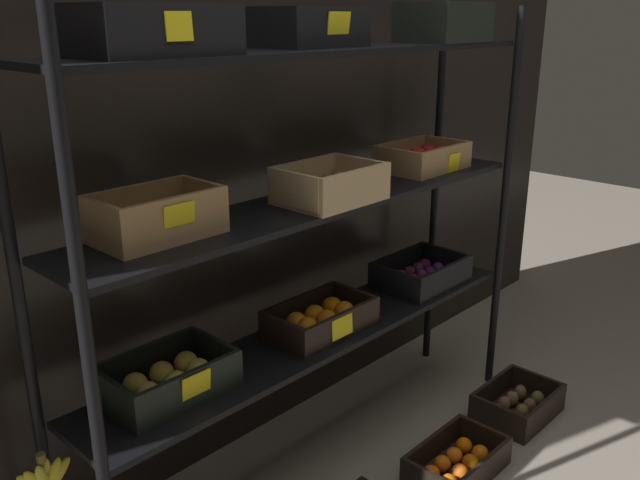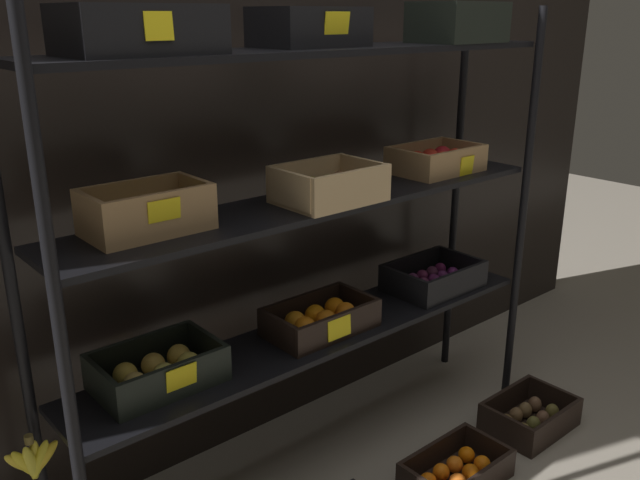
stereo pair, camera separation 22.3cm
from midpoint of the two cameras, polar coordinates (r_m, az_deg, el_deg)
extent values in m
plane|color=gray|center=(2.63, 2.55, -17.94)|extent=(10.00, 10.00, 0.00)
cube|color=black|center=(2.41, -3.17, 13.16)|extent=(4.25, 0.12, 2.68)
cylinder|color=black|center=(1.65, -17.22, -10.09)|extent=(0.03, 0.03, 1.59)
cylinder|color=black|center=(2.85, 18.94, 1.93)|extent=(0.03, 0.03, 1.59)
cylinder|color=black|center=(1.94, -21.34, -6.12)|extent=(0.03, 0.03, 1.59)
cylinder|color=black|center=(3.03, 13.47, 3.38)|extent=(0.03, 0.03, 1.59)
cube|color=black|center=(2.36, 2.73, -7.92)|extent=(1.82, 0.31, 0.02)
cube|color=black|center=(2.19, 2.92, 3.22)|extent=(1.82, 0.31, 0.02)
cube|color=black|center=(2.12, 3.13, 15.68)|extent=(1.82, 0.31, 0.02)
cube|color=black|center=(2.07, -10.45, -11.81)|extent=(0.36, 0.24, 0.01)
cube|color=black|center=(1.96, -8.84, -11.72)|extent=(0.36, 0.02, 0.10)
cube|color=black|center=(2.13, -12.09, -9.28)|extent=(0.36, 0.02, 0.10)
cube|color=black|center=(1.98, -14.93, -11.87)|extent=(0.02, 0.21, 0.10)
cube|color=black|center=(2.12, -6.49, -9.08)|extent=(0.02, 0.21, 0.10)
sphere|color=#D9B257|center=(1.99, -12.23, -11.94)|extent=(0.07, 0.07, 0.07)
sphere|color=#D5C758|center=(2.02, -9.96, -11.21)|extent=(0.07, 0.07, 0.07)
sphere|color=#DDC750|center=(2.07, -7.99, -10.40)|extent=(0.07, 0.07, 0.07)
sphere|color=gold|center=(2.04, -13.13, -11.12)|extent=(0.07, 0.07, 0.07)
sphere|color=gold|center=(2.08, -10.93, -10.40)|extent=(0.07, 0.07, 0.07)
sphere|color=gold|center=(2.12, -8.89, -9.73)|extent=(0.07, 0.07, 0.07)
cube|color=yellow|center=(1.95, -8.39, -11.51)|extent=(0.10, 0.01, 0.07)
cube|color=black|center=(2.35, 2.78, -7.58)|extent=(0.38, 0.22, 0.01)
cube|color=black|center=(2.27, 4.59, -7.29)|extent=(0.38, 0.02, 0.09)
cube|color=black|center=(2.40, 1.12, -5.69)|extent=(0.38, 0.02, 0.09)
cube|color=black|center=(2.22, -0.61, -7.76)|extent=(0.02, 0.19, 0.09)
cube|color=black|center=(2.45, 5.88, -5.28)|extent=(0.02, 0.19, 0.09)
sphere|color=orange|center=(2.26, 1.55, -7.47)|extent=(0.07, 0.07, 0.07)
sphere|color=orange|center=(2.32, 3.38, -6.85)|extent=(0.07, 0.07, 0.07)
sphere|color=orange|center=(2.38, 4.87, -6.19)|extent=(0.07, 0.07, 0.07)
sphere|color=orange|center=(2.30, 0.68, -6.99)|extent=(0.07, 0.07, 0.07)
sphere|color=orange|center=(2.36, 2.40, -6.39)|extent=(0.07, 0.07, 0.07)
sphere|color=orange|center=(2.41, 3.91, -5.79)|extent=(0.07, 0.07, 0.07)
cube|color=yellow|center=(2.25, 4.51, -7.49)|extent=(0.10, 0.01, 0.07)
cube|color=black|center=(2.76, 11.83, -3.92)|extent=(0.37, 0.26, 0.01)
cube|color=black|center=(2.67, 13.92, -3.57)|extent=(0.37, 0.02, 0.10)
cube|color=black|center=(2.81, 9.98, -2.22)|extent=(0.37, 0.02, 0.10)
cube|color=black|center=(2.61, 9.52, -3.83)|extent=(0.02, 0.22, 0.10)
cube|color=black|center=(2.87, 14.06, -2.02)|extent=(0.02, 0.22, 0.10)
sphere|color=#6C2855|center=(2.63, 11.37, -4.34)|extent=(0.05, 0.05, 0.05)
sphere|color=#5C175D|center=(2.67, 12.04, -4.00)|extent=(0.05, 0.05, 0.05)
sphere|color=#682C5B|center=(2.71, 12.86, -3.70)|extent=(0.05, 0.05, 0.05)
sphere|color=#5D2B5A|center=(2.76, 13.53, -3.36)|extent=(0.05, 0.05, 0.05)
sphere|color=#582550|center=(2.80, 14.33, -3.07)|extent=(0.05, 0.05, 0.05)
sphere|color=#5D1757|center=(2.66, 10.40, -3.97)|extent=(0.05, 0.05, 0.05)
sphere|color=#612848|center=(2.70, 11.09, -3.66)|extent=(0.05, 0.05, 0.05)
sphere|color=#602056|center=(2.75, 11.90, -3.33)|extent=(0.05, 0.05, 0.05)
sphere|color=#551F51|center=(2.79, 12.59, -3.06)|extent=(0.05, 0.05, 0.05)
sphere|color=#5E1E5C|center=(2.83, 13.38, -2.75)|extent=(0.05, 0.05, 0.05)
sphere|color=#602047|center=(2.70, 9.39, -3.58)|extent=(0.05, 0.05, 0.05)
sphere|color=#602851|center=(2.74, 10.19, -3.31)|extent=(0.05, 0.05, 0.05)
sphere|color=#682149|center=(2.78, 10.93, -3.01)|extent=(0.05, 0.05, 0.05)
sphere|color=#632B4C|center=(2.82, 11.71, -2.72)|extent=(0.05, 0.05, 0.05)
sphere|color=#6D1E52|center=(2.87, 12.34, -2.41)|extent=(0.05, 0.05, 0.05)
cube|color=#A87F51|center=(1.88, -11.11, 0.81)|extent=(0.33, 0.20, 0.01)
cube|color=#A87F51|center=(1.79, -9.76, 2.10)|extent=(0.33, 0.02, 0.12)
cube|color=#A87F51|center=(1.94, -12.58, 3.25)|extent=(0.33, 0.02, 0.12)
cube|color=#A87F51|center=(1.80, -15.56, 1.76)|extent=(0.02, 0.17, 0.12)
cube|color=#A87F51|center=(1.94, -7.22, 3.55)|extent=(0.02, 0.17, 0.12)
ellipsoid|color=yellow|center=(1.81, -12.99, 1.41)|extent=(0.06, 0.06, 0.08)
ellipsoid|color=yellow|center=(1.84, -10.84, 1.90)|extent=(0.06, 0.06, 0.08)
ellipsoid|color=yellow|center=(1.89, -8.69, 2.39)|extent=(0.06, 0.06, 0.08)
ellipsoid|color=yellow|center=(1.86, -13.76, 1.80)|extent=(0.06, 0.06, 0.08)
ellipsoid|color=yellow|center=(1.89, -11.66, 2.27)|extent=(0.06, 0.06, 0.08)
ellipsoid|color=yellow|center=(1.93, -9.66, 2.72)|extent=(0.06, 0.06, 0.08)
cube|color=yellow|center=(1.78, -9.57, 2.45)|extent=(0.09, 0.01, 0.06)
cube|color=tan|center=(2.16, 3.66, 3.38)|extent=(0.32, 0.24, 0.01)
cube|color=tan|center=(2.06, 5.83, 4.35)|extent=(0.32, 0.02, 0.11)
cube|color=tan|center=(2.22, 1.69, 5.44)|extent=(0.32, 0.02, 0.11)
cube|color=tan|center=(2.04, 0.61, 4.27)|extent=(0.02, 0.21, 0.11)
cube|color=tan|center=(2.25, 6.49, 5.50)|extent=(0.02, 0.21, 0.11)
ellipsoid|color=brown|center=(2.06, 2.72, 3.83)|extent=(0.05, 0.05, 0.07)
ellipsoid|color=brown|center=(2.10, 3.75, 4.10)|extent=(0.05, 0.05, 0.07)
ellipsoid|color=brown|center=(2.14, 4.89, 4.33)|extent=(0.05, 0.05, 0.07)
ellipsoid|color=brown|center=(2.18, 6.00, 4.57)|extent=(0.05, 0.05, 0.07)
ellipsoid|color=brown|center=(2.11, 1.22, 4.21)|extent=(0.05, 0.05, 0.07)
ellipsoid|color=brown|center=(2.15, 2.33, 4.49)|extent=(0.05, 0.05, 0.07)
ellipsoid|color=brown|center=(2.19, 3.57, 4.69)|extent=(0.05, 0.05, 0.07)
ellipsoid|color=brown|center=(2.23, 4.54, 4.95)|extent=(0.05, 0.05, 0.07)
cube|color=#A87F51|center=(2.62, 12.16, 5.77)|extent=(0.34, 0.23, 0.01)
cube|color=#A87F51|center=(2.55, 14.12, 6.42)|extent=(0.34, 0.02, 0.09)
cube|color=#A87F51|center=(2.68, 10.44, 7.23)|extent=(0.34, 0.02, 0.09)
cube|color=#A87F51|center=(2.49, 9.97, 6.41)|extent=(0.02, 0.20, 0.09)
cube|color=#A87F51|center=(2.74, 14.30, 7.22)|extent=(0.02, 0.20, 0.09)
sphere|color=red|center=(2.54, 11.80, 6.33)|extent=(0.07, 0.07, 0.07)
sphere|color=red|center=(2.59, 12.77, 6.52)|extent=(0.07, 0.07, 0.07)
sphere|color=red|center=(2.66, 13.72, 6.75)|extent=(0.07, 0.07, 0.07)
sphere|color=red|center=(2.58, 10.69, 6.59)|extent=(0.07, 0.07, 0.07)
sphere|color=red|center=(2.63, 11.72, 6.78)|extent=(0.07, 0.07, 0.07)
sphere|color=red|center=(2.70, 12.67, 6.99)|extent=(0.07, 0.07, 0.07)
cube|color=yellow|center=(2.58, 14.77, 6.06)|extent=(0.07, 0.01, 0.07)
cube|color=black|center=(1.75, -11.34, 15.28)|extent=(0.38, 0.24, 0.01)
cube|color=black|center=(1.65, -9.44, 17.30)|extent=(0.38, 0.02, 0.11)
cube|color=black|center=(1.85, -13.29, 17.18)|extent=(0.38, 0.02, 0.11)
cube|color=black|center=(1.67, -17.11, 16.77)|extent=(0.02, 0.21, 0.11)
cube|color=black|center=(1.85, -6.36, 17.54)|extent=(0.02, 0.21, 0.11)
sphere|color=#97B737|center=(1.68, -13.89, 16.41)|extent=(0.07, 0.07, 0.07)
sphere|color=#86B241|center=(1.72, -10.75, 16.65)|extent=(0.07, 0.07, 0.07)
sphere|color=#8AB047|center=(1.78, -8.17, 16.84)|extent=(0.07, 0.07, 0.07)
sphere|color=#8CBD40|center=(1.73, -14.86, 16.39)|extent=(0.07, 0.07, 0.07)
sphere|color=#8EC749|center=(1.78, -11.91, 16.64)|extent=(0.07, 0.07, 0.07)
sphere|color=#8AB43D|center=(1.83, -9.24, 16.83)|extent=(0.07, 0.07, 0.07)
cube|color=yellow|center=(1.64, -9.56, 17.42)|extent=(0.07, 0.01, 0.07)
cube|color=black|center=(2.14, 2.18, 16.15)|extent=(0.32, 0.23, 0.01)
cube|color=black|center=(2.06, 4.29, 17.65)|extent=(0.32, 0.02, 0.10)
cube|color=black|center=(2.21, 0.26, 17.76)|extent=(0.32, 0.02, 0.10)
cube|color=black|center=(2.03, -1.14, 17.68)|extent=(0.02, 0.20, 0.10)
cube|color=black|center=(2.24, 5.23, 17.70)|extent=(0.02, 0.20, 0.10)
sphere|color=orange|center=(2.06, 1.25, 17.07)|extent=(0.06, 0.06, 0.06)
sphere|color=orange|center=(2.12, 2.82, 17.09)|extent=(0.06, 0.06, 0.06)
sphere|color=orange|center=(2.17, 4.35, 17.10)|extent=(0.06, 0.06, 0.06)
sphere|color=orange|center=(2.11, -0.05, 17.11)|extent=(0.06, 0.06, 0.06)
sphere|color=orange|center=(2.16, 1.48, 17.14)|extent=(0.06, 0.06, 0.06)
sphere|color=orange|center=(2.22, 3.15, 17.15)|extent=(0.06, 0.06, 0.06)
cube|color=yellow|center=(2.06, 4.66, 17.73)|extent=(0.09, 0.01, 0.07)
cube|color=black|center=(2.54, 14.06, 16.02)|extent=(0.31, 0.23, 0.01)
cube|color=black|center=(2.48, 16.26, 17.37)|extent=(0.31, 0.02, 0.12)
cube|color=black|center=(2.60, 12.21, 17.70)|extent=(0.31, 0.02, 0.12)
cube|color=black|center=(2.42, 12.06, 17.67)|extent=(0.02, 0.20, 0.12)
cube|color=black|center=(2.66, 16.12, 17.42)|extent=(0.02, 0.20, 0.12)
ellipsoid|color=#BAAF4F|center=(2.48, 14.00, 17.18)|extent=(0.07, 0.07, 0.09)
ellipsoid|color=tan|center=(2.56, 15.43, 17.10)|extent=(0.07, 0.07, 0.09)
ellipsoid|color=#A8B65A|center=(2.52, 12.98, 17.27)|extent=(0.07, 0.07, 0.09)
ellipsoid|color=tan|center=(2.60, 14.35, 17.20)|extent=(0.07, 0.07, 0.09)
cylinder|color=brown|center=(2.01, -20.44, -15.62)|extent=(0.02, 0.02, 0.02)
ellipsoid|color=yellow|center=(2.04, -21.03, -17.32)|extent=(0.10, 0.03, 0.10)
ellipsoid|color=yellow|center=(2.04, -20.72, -17.40)|extent=(0.08, 0.03, 0.11)
ellipsoid|color=yellow|center=(2.04, -20.31, -17.38)|extent=(0.05, 0.03, 0.12)
ellipsoid|color=yellow|center=(2.05, -20.12, -17.09)|extent=(0.05, 0.03, 0.12)
ellipsoid|color=yellow|center=(2.04, -19.64, -17.18)|extent=(0.08, 0.03, 0.11)
ellipsoid|color=yellow|center=(2.04, -19.35, -17.11)|extent=(0.10, 0.03, 0.10)
cube|color=black|center=(2.59, 12.11, -17.35)|extent=(0.38, 0.02, 0.10)
cube|color=black|center=(2.67, 16.45, -16.55)|extent=(0.02, 0.19, 0.10)
sphere|color=orange|center=(2.57, 15.19, -18.52)|extent=(0.06, 0.06, 0.06)
sphere|color=orange|center=(2.62, 16.07, -17.81)|extent=(0.06, 0.06, 0.06)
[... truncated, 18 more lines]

